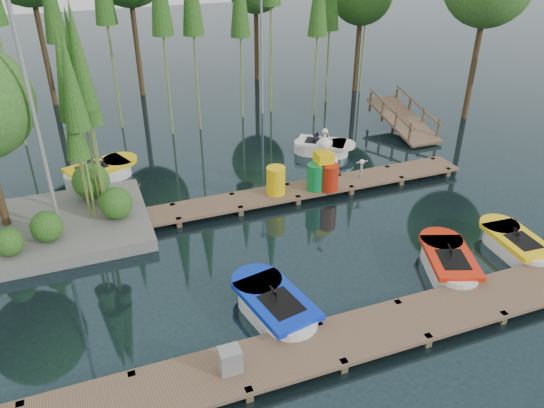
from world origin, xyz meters
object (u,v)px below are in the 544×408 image
object	(u,v)px
boat_yellow_far	(100,172)
utility_cabinet	(230,360)
boat_red	(448,263)
drum_cluster	(324,170)
yellow_barrel	(276,180)
island	(10,136)
boat_blue	(275,307)

from	to	relation	value
boat_yellow_far	utility_cabinet	distance (m)	10.96
boat_red	drum_cluster	world-z (taller)	drum_cluster
boat_yellow_far	yellow_barrel	size ratio (longest dim) A/B	3.18
boat_red	utility_cabinet	size ratio (longest dim) A/B	5.18
boat_red	utility_cabinet	xyz separation A→B (m)	(-6.71, -1.58, 0.32)
island	boat_red	distance (m)	12.69
utility_cabinet	boat_red	bearing A→B (deg)	13.26
yellow_barrel	boat_blue	bearing A→B (deg)	-111.42
boat_blue	yellow_barrel	distance (m)	5.89
island	boat_blue	bearing A→B (deg)	-48.35
drum_cluster	boat_red	bearing A→B (deg)	-76.63
drum_cluster	utility_cabinet	bearing A→B (deg)	-128.60
island	boat_yellow_far	size ratio (longest dim) A/B	2.21
island	drum_cluster	xyz separation A→B (m)	(9.42, -0.95, -2.26)
island	boat_yellow_far	xyz separation A→B (m)	(2.25, 3.03, -2.89)
utility_cabinet	yellow_barrel	size ratio (longest dim) A/B	0.58
utility_cabinet	drum_cluster	bearing A→B (deg)	51.40
boat_blue	boat_yellow_far	xyz separation A→B (m)	(-3.31, 9.28, 0.02)
island	boat_yellow_far	bearing A→B (deg)	53.39
boat_blue	yellow_barrel	world-z (taller)	yellow_barrel
boat_blue	utility_cabinet	world-z (taller)	boat_blue
boat_red	yellow_barrel	bearing A→B (deg)	138.79
boat_blue	drum_cluster	world-z (taller)	drum_cluster
yellow_barrel	boat_red	bearing A→B (deg)	-61.24
boat_blue	boat_red	bearing A→B (deg)	-10.70
island	boat_blue	size ratio (longest dim) A/B	2.22
island	boat_red	bearing A→B (deg)	-30.19
boat_blue	boat_red	distance (m)	5.11
boat_red	boat_yellow_far	world-z (taller)	boat_yellow_far
boat_red	utility_cabinet	distance (m)	6.90
boat_red	yellow_barrel	size ratio (longest dim) A/B	3.02
island	utility_cabinet	xyz separation A→B (m)	(3.96, -7.79, -2.60)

